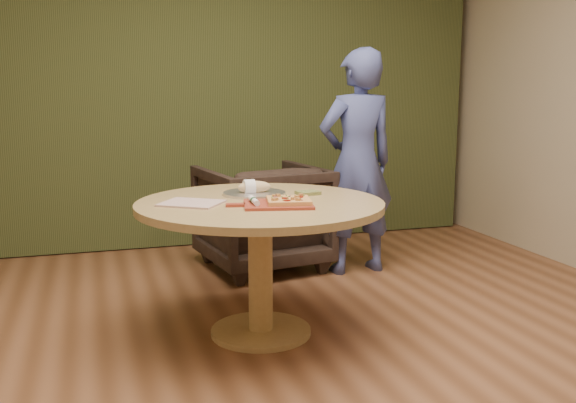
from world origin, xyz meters
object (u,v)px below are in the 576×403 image
at_px(pizza_paddle, 276,204).
at_px(cutlery_roll, 254,201).
at_px(bread_roll, 253,187).
at_px(pedestal_table, 260,227).
at_px(serving_tray, 254,193).
at_px(armchair, 262,211).
at_px(person_standing, 357,163).
at_px(flatbread_pizza, 289,200).

distance_m(pizza_paddle, cutlery_roll, 0.12).
bearing_deg(bread_roll, pedestal_table, -93.96).
height_order(serving_tray, armchair, armchair).
xyz_separation_m(bread_roll, person_standing, (0.97, 0.78, 0.02)).
height_order(pizza_paddle, cutlery_roll, cutlery_roll).
height_order(pedestal_table, armchair, armchair).
height_order(pedestal_table, bread_roll, bread_roll).
distance_m(flatbread_pizza, bread_roll, 0.40).
bearing_deg(armchair, pizza_paddle, 68.99).
height_order(cutlery_roll, serving_tray, cutlery_roll).
relative_size(pedestal_table, flatbread_pizza, 5.11).
relative_size(pedestal_table, serving_tray, 3.75).
bearing_deg(serving_tray, bread_roll, -180.00).
bearing_deg(pedestal_table, armchair, 74.74).
bearing_deg(person_standing, serving_tray, 34.21).
distance_m(pizza_paddle, person_standing, 1.49).
relative_size(pizza_paddle, armchair, 0.54).
distance_m(serving_tray, person_standing, 1.24).
height_order(flatbread_pizza, cutlery_roll, flatbread_pizza).
bearing_deg(person_standing, pedestal_table, 40.46).
relative_size(pizza_paddle, serving_tray, 1.32).
distance_m(serving_tray, armchair, 1.17).
relative_size(pedestal_table, cutlery_roll, 6.70).
height_order(pedestal_table, serving_tray, serving_tray).
height_order(pedestal_table, flatbread_pizza, flatbread_pizza).
bearing_deg(armchair, flatbread_pizza, 71.52).
height_order(pizza_paddle, bread_roll, bread_roll).
distance_m(cutlery_roll, person_standing, 1.54).
bearing_deg(pizza_paddle, cutlery_roll, -179.12).
bearing_deg(pedestal_table, person_standing, 45.07).
bearing_deg(serving_tray, person_standing, 38.82).
distance_m(pizza_paddle, armchair, 1.52).
relative_size(flatbread_pizza, armchair, 0.30).
xyz_separation_m(armchair, person_standing, (0.64, -0.30, 0.38)).
relative_size(flatbread_pizza, bread_roll, 1.35).
distance_m(cutlery_roll, armchair, 1.53).
relative_size(pedestal_table, bread_roll, 6.90).
bearing_deg(flatbread_pizza, person_standing, 52.81).
bearing_deg(pizza_paddle, bread_roll, 106.55).
bearing_deg(pizza_paddle, flatbread_pizza, 0.83).
bearing_deg(person_standing, armchair, -29.88).
xyz_separation_m(pizza_paddle, armchair, (0.31, 1.45, -0.32)).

